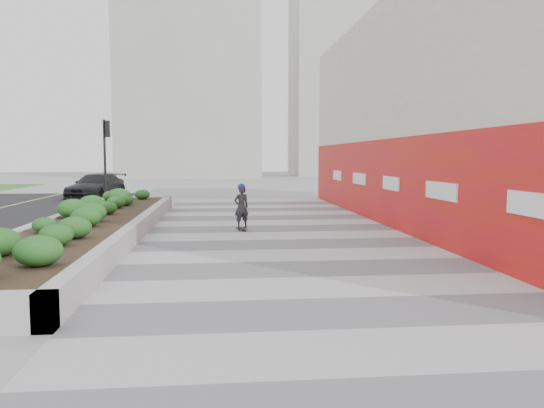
{
  "coord_description": "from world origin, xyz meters",
  "views": [
    {
      "loc": [
        -1.79,
        -9.16,
        2.36
      ],
      "look_at": [
        -0.34,
        5.13,
        1.1
      ],
      "focal_mm": 35.0,
      "sensor_mm": 36.0,
      "label": 1
    }
  ],
  "objects_px": {
    "planter": "(94,223)",
    "car_dark": "(96,186)",
    "skateboarder": "(241,207)",
    "traffic_signal_near": "(106,149)"
  },
  "relations": [
    {
      "from": "planter",
      "to": "car_dark",
      "type": "distance_m",
      "value": 15.35
    },
    {
      "from": "traffic_signal_near",
      "to": "car_dark",
      "type": "xyz_separation_m",
      "value": [
        -1.53,
        4.5,
        -2.04
      ]
    },
    {
      "from": "skateboarder",
      "to": "car_dark",
      "type": "bearing_deg",
      "value": 108.54
    },
    {
      "from": "planter",
      "to": "traffic_signal_near",
      "type": "height_order",
      "value": "traffic_signal_near"
    },
    {
      "from": "planter",
      "to": "car_dark",
      "type": "height_order",
      "value": "car_dark"
    },
    {
      "from": "skateboarder",
      "to": "planter",
      "type": "bearing_deg",
      "value": -178.81
    },
    {
      "from": "car_dark",
      "to": "planter",
      "type": "bearing_deg",
      "value": -65.69
    },
    {
      "from": "planter",
      "to": "car_dark",
      "type": "relative_size",
      "value": 3.65
    },
    {
      "from": "planter",
      "to": "skateboarder",
      "type": "distance_m",
      "value": 4.55
    },
    {
      "from": "traffic_signal_near",
      "to": "skateboarder",
      "type": "distance_m",
      "value": 11.6
    }
  ]
}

